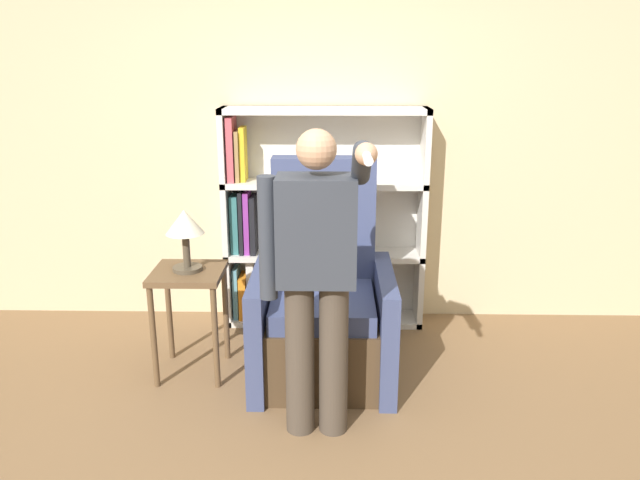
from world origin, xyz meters
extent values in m
cube|color=beige|center=(0.00, 2.03, 1.40)|extent=(8.00, 0.06, 2.80)
cube|color=silver|center=(-0.64, 1.85, 0.79)|extent=(0.04, 0.28, 1.57)
cube|color=silver|center=(0.75, 1.85, 0.79)|extent=(0.04, 0.28, 1.57)
cube|color=silver|center=(0.06, 1.98, 0.79)|extent=(1.43, 0.01, 1.57)
cube|color=silver|center=(0.06, 1.85, 0.02)|extent=(1.43, 0.28, 0.04)
cube|color=silver|center=(0.06, 1.85, 0.52)|extent=(1.43, 0.28, 0.04)
cube|color=silver|center=(0.06, 1.85, 1.05)|extent=(1.43, 0.28, 0.04)
cube|color=silver|center=(0.06, 1.85, 1.55)|extent=(1.43, 0.28, 0.04)
cube|color=#5B99A8|center=(-0.59, 1.85, 0.23)|extent=(0.04, 0.19, 0.39)
cube|color=orange|center=(-0.54, 1.85, 0.20)|extent=(0.05, 0.22, 0.32)
cube|color=white|center=(-0.48, 1.85, 0.27)|extent=(0.05, 0.17, 0.46)
cube|color=black|center=(-0.42, 1.85, 0.19)|extent=(0.05, 0.19, 0.31)
cube|color=#337070|center=(-0.58, 1.85, 0.75)|extent=(0.05, 0.17, 0.42)
cube|color=black|center=(-0.53, 1.85, 0.77)|extent=(0.03, 0.22, 0.45)
cube|color=purple|center=(-0.49, 1.85, 0.77)|extent=(0.04, 0.19, 0.45)
cube|color=black|center=(-0.45, 1.85, 0.75)|extent=(0.04, 0.22, 0.41)
cube|color=#BC4C56|center=(-0.58, 1.85, 1.29)|extent=(0.05, 0.23, 0.44)
cube|color=#9E7A47|center=(-0.54, 1.85, 1.24)|extent=(0.03, 0.20, 0.35)
cube|color=gold|center=(-0.51, 1.85, 1.25)|extent=(0.04, 0.16, 0.37)
cube|color=#4C3823|center=(0.06, 1.03, 0.22)|extent=(0.64, 0.75, 0.43)
cube|color=#3D4770|center=(0.06, 0.99, 0.49)|extent=(0.60, 0.63, 0.12)
cube|color=#3D4770|center=(0.06, 1.36, 0.77)|extent=(0.64, 0.16, 1.10)
cube|color=#3D4770|center=(-0.31, 1.03, 0.34)|extent=(0.10, 0.83, 0.68)
cube|color=#3D4770|center=(0.43, 1.03, 0.34)|extent=(0.10, 0.83, 0.68)
cylinder|color=#473D33|center=(-0.05, 0.46, 0.42)|extent=(0.15, 0.15, 0.84)
cylinder|color=#473D33|center=(0.13, 0.46, 0.42)|extent=(0.15, 0.15, 0.84)
cube|color=#333842|center=(0.04, 0.46, 1.11)|extent=(0.39, 0.24, 0.54)
sphere|color=tan|center=(0.04, 0.46, 1.50)|extent=(0.19, 0.19, 0.19)
cylinder|color=#333842|center=(-0.20, 0.46, 1.06)|extent=(0.09, 0.09, 0.62)
cylinder|color=#333842|center=(0.25, 0.34, 1.45)|extent=(0.09, 0.28, 0.23)
cylinder|color=#333842|center=(0.25, 0.10, 1.55)|extent=(0.08, 0.27, 0.10)
sphere|color=tan|center=(0.25, -0.03, 1.56)|extent=(0.09, 0.09, 0.09)
cylinder|color=white|center=(0.25, -0.12, 1.56)|extent=(0.04, 0.15, 0.04)
cube|color=brown|center=(-0.75, 1.07, 0.66)|extent=(0.42, 0.42, 0.04)
cylinder|color=brown|center=(-0.94, 0.88, 0.32)|extent=(0.04, 0.04, 0.64)
cylinder|color=brown|center=(-0.57, 0.88, 0.32)|extent=(0.04, 0.04, 0.64)
cylinder|color=brown|center=(-0.94, 1.25, 0.32)|extent=(0.04, 0.04, 0.64)
cylinder|color=brown|center=(-0.57, 1.25, 0.32)|extent=(0.04, 0.04, 0.64)
cylinder|color=#4C4233|center=(-0.75, 1.07, 0.69)|extent=(0.18, 0.18, 0.02)
cylinder|color=#4C4233|center=(-0.75, 1.07, 0.80)|extent=(0.04, 0.04, 0.21)
cone|color=beige|center=(-0.75, 1.07, 0.98)|extent=(0.23, 0.23, 0.14)
camera|label=1|loc=(0.12, -2.44, 1.94)|focal=35.00mm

